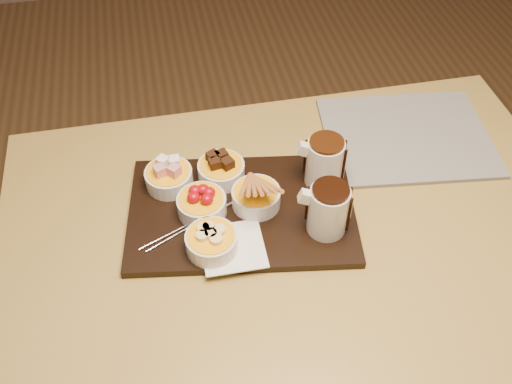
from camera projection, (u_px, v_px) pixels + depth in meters
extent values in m
plane|color=#55371D|center=(284.00, 384.00, 1.71)|extent=(5.00, 5.00, 0.00)
cube|color=#A3863C|center=(297.00, 231.00, 1.17)|extent=(1.20, 0.80, 0.04)
cylinder|color=#A3863C|center=(74.00, 252.00, 1.60)|extent=(0.06, 0.06, 0.71)
cylinder|color=#A3863C|center=(434.00, 196.00, 1.75)|extent=(0.06, 0.06, 0.71)
cube|color=black|center=(242.00, 211.00, 1.17)|extent=(0.50, 0.37, 0.02)
cube|color=white|center=(233.00, 247.00, 1.10)|extent=(0.12, 0.12, 0.00)
cylinder|color=silver|center=(169.00, 178.00, 1.20)|extent=(0.10, 0.10, 0.04)
cylinder|color=silver|center=(221.00, 171.00, 1.21)|extent=(0.10, 0.10, 0.04)
cylinder|color=silver|center=(202.00, 205.00, 1.14)|extent=(0.10, 0.10, 0.04)
cylinder|color=silver|center=(256.00, 198.00, 1.16)|extent=(0.10, 0.10, 0.04)
cylinder|color=silver|center=(212.00, 242.00, 1.08)|extent=(0.10, 0.10, 0.04)
cylinder|color=silver|center=(328.00, 210.00, 1.09)|extent=(0.09, 0.09, 0.11)
cylinder|color=silver|center=(324.00, 163.00, 1.18)|extent=(0.09, 0.09, 0.11)
cube|color=beige|center=(407.00, 137.00, 1.33)|extent=(0.41, 0.35, 0.01)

